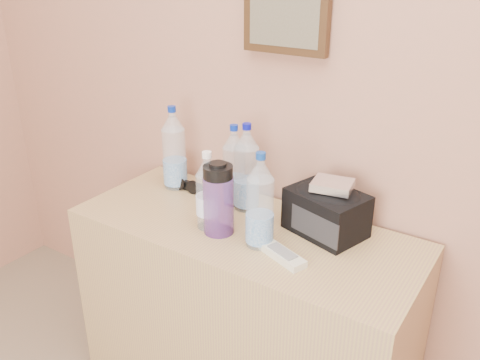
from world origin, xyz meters
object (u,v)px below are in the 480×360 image
at_px(pet_large_a, 174,152).
at_px(pet_large_c, 234,170).
at_px(sunglasses, 188,186).
at_px(foil_packet, 332,185).
at_px(ac_remote, 282,255).
at_px(pet_large_b, 247,172).
at_px(nalgene_bottle, 218,199).
at_px(pet_large_d, 260,205).
at_px(toiletry_bag, 327,210).
at_px(dresser, 244,315).
at_px(pet_small, 208,195).

height_order(pet_large_a, pet_large_c, pet_large_a).
distance_m(pet_large_a, sunglasses, 0.14).
bearing_deg(foil_packet, ac_remote, -104.75).
bearing_deg(pet_large_b, ac_remote, -39.34).
bearing_deg(nalgene_bottle, pet_large_d, 1.80).
height_order(pet_large_c, pet_large_d, pet_large_d).
height_order(pet_large_a, nalgene_bottle, pet_large_a).
relative_size(pet_large_d, toiletry_bag, 1.29).
distance_m(dresser, pet_large_b, 0.53).
relative_size(sunglasses, ac_remote, 0.86).
height_order(nalgene_bottle, sunglasses, nalgene_bottle).
height_order(pet_large_b, pet_small, pet_large_b).
xyz_separation_m(pet_large_b, pet_large_c, (-0.06, 0.01, -0.01)).
bearing_deg(ac_remote, toiletry_bag, 100.36).
bearing_deg(pet_small, sunglasses, 141.89).
bearing_deg(pet_large_c, pet_large_b, -7.90).
bearing_deg(pet_large_d, foil_packet, 49.08).
height_order(pet_large_d, toiletry_bag, pet_large_d).
bearing_deg(pet_large_b, toiletry_bag, -1.05).
height_order(pet_large_a, pet_large_d, pet_large_a).
relative_size(pet_small, foil_packet, 2.19).
distance_m(pet_large_b, nalgene_bottle, 0.20).
bearing_deg(pet_large_d, sunglasses, 156.51).
xyz_separation_m(pet_large_b, ac_remote, (0.27, -0.22, -0.13)).
bearing_deg(toiletry_bag, foil_packet, -2.57).
bearing_deg(pet_small, dresser, 32.06).
bearing_deg(pet_large_d, nalgene_bottle, -178.20).
bearing_deg(dresser, toiletry_bag, 26.06).
bearing_deg(ac_remote, pet_large_d, -176.73).
relative_size(pet_large_b, pet_large_d, 1.02).
xyz_separation_m(sunglasses, toiletry_bag, (0.58, -0.01, 0.06)).
bearing_deg(toiletry_bag, pet_large_d, -110.65).
xyz_separation_m(dresser, pet_large_b, (-0.07, 0.12, 0.51)).
distance_m(pet_large_b, sunglasses, 0.29).
distance_m(pet_large_b, pet_small, 0.19).
height_order(pet_small, foil_packet, pet_small).
xyz_separation_m(pet_large_c, pet_small, (0.03, -0.19, -0.01)).
height_order(pet_large_a, foil_packet, pet_large_a).
relative_size(pet_large_a, pet_large_d, 1.05).
bearing_deg(nalgene_bottle, foil_packet, 30.90).
bearing_deg(pet_large_d, pet_large_a, 159.06).
xyz_separation_m(pet_large_c, ac_remote, (0.33, -0.23, -0.12)).
height_order(dresser, foil_packet, foil_packet).
xyz_separation_m(pet_large_d, foil_packet, (0.16, 0.18, 0.04)).
xyz_separation_m(pet_small, ac_remote, (0.30, -0.04, -0.11)).
bearing_deg(pet_large_b, pet_large_a, 179.77).
bearing_deg(foil_packet, pet_small, -153.85).
bearing_deg(dresser, pet_large_b, 119.38).
distance_m(sunglasses, ac_remote, 0.58).
bearing_deg(sunglasses, pet_small, -40.30).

